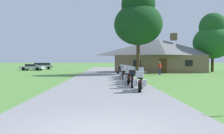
% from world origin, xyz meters
% --- Properties ---
extents(ground_plane, '(500.00, 500.00, 0.00)m').
position_xyz_m(ground_plane, '(0.00, 20.00, 0.00)').
color(ground_plane, '#56893D').
extents(asphalt_driveway, '(6.40, 80.00, 0.06)m').
position_xyz_m(asphalt_driveway, '(0.00, 18.00, 0.03)').
color(asphalt_driveway, gray).
rests_on(asphalt_driveway, ground).
extents(motorcycle_silver_nearest_to_camera, '(0.99, 2.06, 1.30)m').
position_xyz_m(motorcycle_silver_nearest_to_camera, '(2.05, 7.39, 0.61)').
color(motorcycle_silver_nearest_to_camera, black).
rests_on(motorcycle_silver_nearest_to_camera, asphalt_driveway).
extents(motorcycle_green_second_in_row, '(0.75, 2.08, 1.30)m').
position_xyz_m(motorcycle_green_second_in_row, '(1.86, 9.49, 0.62)').
color(motorcycle_green_second_in_row, black).
rests_on(motorcycle_green_second_in_row, asphalt_driveway).
extents(motorcycle_black_third_in_row, '(0.95, 2.07, 1.30)m').
position_xyz_m(motorcycle_black_third_in_row, '(1.84, 11.38, 0.61)').
color(motorcycle_black_third_in_row, black).
rests_on(motorcycle_black_third_in_row, asphalt_driveway).
extents(motorcycle_yellow_fourth_in_row, '(0.83, 2.08, 1.30)m').
position_xyz_m(motorcycle_yellow_fourth_in_row, '(2.03, 13.35, 0.61)').
color(motorcycle_yellow_fourth_in_row, black).
rests_on(motorcycle_yellow_fourth_in_row, asphalt_driveway).
extents(motorcycle_orange_fifth_in_row, '(0.99, 2.06, 1.30)m').
position_xyz_m(motorcycle_orange_fifth_in_row, '(1.82, 15.48, 0.61)').
color(motorcycle_orange_fifth_in_row, black).
rests_on(motorcycle_orange_fifth_in_row, asphalt_driveway).
extents(motorcycle_orange_sixth_in_row, '(0.70, 2.08, 1.30)m').
position_xyz_m(motorcycle_orange_sixth_in_row, '(1.93, 17.44, 0.62)').
color(motorcycle_orange_sixth_in_row, black).
rests_on(motorcycle_orange_sixth_in_row, asphalt_driveway).
extents(motorcycle_black_farthest_in_row, '(0.93, 2.08, 1.30)m').
position_xyz_m(motorcycle_black_farthest_in_row, '(1.79, 19.28, 0.61)').
color(motorcycle_black_farthest_in_row, black).
rests_on(motorcycle_black_farthest_in_row, asphalt_driveway).
extents(stone_lodge, '(14.29, 6.43, 6.12)m').
position_xyz_m(stone_lodge, '(8.49, 30.69, 2.69)').
color(stone_lodge, brown).
rests_on(stone_lodge, ground).
extents(bystander_red_shirt_near_lodge, '(0.40, 0.44, 1.69)m').
position_xyz_m(bystander_red_shirt_near_lodge, '(6.97, 23.32, 0.95)').
color(bystander_red_shirt_near_lodge, navy).
rests_on(bystander_red_shirt_near_lodge, ground).
extents(tree_right_of_lodge, '(6.16, 6.16, 9.54)m').
position_xyz_m(tree_right_of_lodge, '(17.54, 31.50, 5.50)').
color(tree_right_of_lodge, '#422D19').
rests_on(tree_right_of_lodge, ground).
extents(tree_by_lodge_front, '(6.32, 6.32, 11.42)m').
position_xyz_m(tree_by_lodge_front, '(4.44, 24.78, 7.27)').
color(tree_by_lodge_front, '#422D19').
rests_on(tree_by_lodge_front, ground).
extents(parked_silver_suv_far_left, '(4.89, 2.79, 1.40)m').
position_xyz_m(parked_silver_suv_far_left, '(-13.19, 43.51, 0.78)').
color(parked_silver_suv_far_left, '#ADAFB7').
rests_on(parked_silver_suv_far_left, ground).
extents(parked_silver_sedan_far_left, '(4.32, 2.14, 1.20)m').
position_xyz_m(parked_silver_sedan_far_left, '(-13.56, 38.16, 0.64)').
color(parked_silver_sedan_far_left, '#ADAFB7').
rests_on(parked_silver_sedan_far_left, ground).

